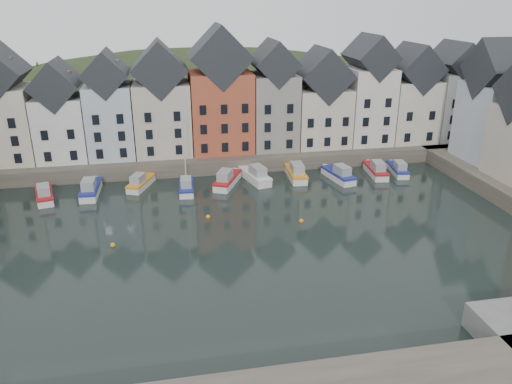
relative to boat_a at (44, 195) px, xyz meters
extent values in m
plane|color=black|center=(23.06, -17.04, -0.69)|extent=(260.00, 260.00, 0.00)
cube|color=#493F38|center=(23.06, 12.96, 0.31)|extent=(90.00, 16.00, 2.00)
ellipsoid|color=#222D16|center=(23.06, 38.96, -18.69)|extent=(153.60, 70.40, 64.00)
sphere|color=black|center=(9.13, 33.89, 8.01)|extent=(5.77, 5.77, 5.77)
sphere|color=black|center=(47.93, 43.71, 7.42)|extent=(5.27, 5.27, 5.27)
sphere|color=black|center=(54.88, 37.16, 7.19)|extent=(5.07, 5.07, 5.07)
sphere|color=black|center=(37.34, 38.15, 7.12)|extent=(5.01, 5.01, 5.01)
sphere|color=black|center=(51.39, 43.21, 7.36)|extent=(5.21, 5.21, 5.21)
sphere|color=black|center=(25.05, 41.60, 7.63)|extent=(5.45, 5.45, 5.45)
sphere|color=black|center=(60.86, 31.27, 6.51)|extent=(4.49, 4.49, 4.49)
cube|color=beige|center=(-6.10, 10.96, 6.34)|extent=(7.67, 8.00, 10.07)
cube|color=silver|center=(1.16, 10.96, 5.61)|extent=(6.56, 8.00, 8.61)
cube|color=black|center=(1.16, 10.96, 11.54)|extent=(6.56, 8.16, 6.56)
cube|color=silver|center=(7.69, 10.96, 6.31)|extent=(6.20, 8.00, 10.02)
cube|color=black|center=(7.69, 10.96, 12.86)|extent=(6.20, 8.16, 6.20)
cube|color=#BFB4A2|center=(14.79, 10.96, 6.35)|extent=(7.70, 8.00, 10.08)
cube|color=black|center=(14.79, 10.96, 13.29)|extent=(7.70, 8.16, 7.70)
cube|color=#AB4A31|center=(23.14, 10.96, 6.95)|extent=(8.69, 8.00, 11.28)
cube|color=black|center=(23.14, 10.96, 14.74)|extent=(8.69, 8.16, 8.69)
cube|color=gray|center=(30.84, 10.96, 6.70)|extent=(6.43, 8.00, 10.78)
cube|color=black|center=(30.84, 10.96, 13.68)|extent=(6.43, 8.16, 6.43)
cube|color=beige|center=(38.14, 10.96, 5.58)|extent=(7.88, 8.00, 8.56)
cube|color=black|center=(38.14, 10.96, 11.81)|extent=(7.88, 8.16, 7.88)
cube|color=silver|center=(45.48, 10.96, 6.94)|extent=(6.50, 8.00, 11.27)
cube|color=black|center=(45.48, 10.96, 14.19)|extent=(6.50, 8.16, 6.50)
cube|color=beige|center=(52.49, 10.96, 5.97)|extent=(7.23, 8.00, 9.32)
cube|color=black|center=(52.49, 10.96, 12.42)|extent=(7.23, 8.16, 7.23)
cube|color=silver|center=(59.35, 10.96, 6.47)|extent=(6.18, 8.00, 10.32)
cube|color=black|center=(59.35, 10.96, 13.15)|extent=(6.18, 8.16, 6.18)
cube|color=silver|center=(59.06, -0.78, 6.50)|extent=(7.47, 8.00, 10.38)
cube|color=black|center=(59.06, -0.78, 13.67)|extent=(7.62, 8.00, 8.00)
sphere|color=orange|center=(19.06, -9.04, -0.54)|extent=(0.50, 0.50, 0.50)
sphere|color=orange|center=(29.06, -12.04, -0.54)|extent=(0.50, 0.50, 0.50)
sphere|color=orange|center=(9.06, -14.04, -0.54)|extent=(0.50, 0.50, 0.50)
cube|color=silver|center=(-0.04, 0.19, -0.35)|extent=(3.12, 6.20, 1.09)
cube|color=#A7171C|center=(-0.04, 0.19, 0.25)|extent=(3.24, 6.34, 0.25)
cube|color=gray|center=(0.16, -0.68, 0.84)|extent=(1.90, 2.64, 1.19)
cube|color=silver|center=(5.35, 0.88, -0.32)|extent=(2.12, 6.48, 1.18)
cube|color=navy|center=(5.35, 0.88, 0.32)|extent=(2.23, 6.61, 0.27)
cube|color=gray|center=(5.32, -0.08, 0.96)|extent=(1.58, 2.61, 1.28)
cube|color=silver|center=(11.47, 2.27, -0.37)|extent=(3.68, 5.86, 1.03)
cube|color=orange|center=(11.47, 2.27, 0.20)|extent=(3.81, 6.00, 0.24)
cube|color=gray|center=(11.15, 1.48, 0.76)|extent=(2.07, 2.58, 1.13)
cube|color=silver|center=(17.17, -0.22, -0.36)|extent=(2.02, 5.81, 1.05)
cube|color=navy|center=(17.17, -0.22, 0.21)|extent=(2.12, 5.93, 0.24)
cube|color=gray|center=(17.13, -1.08, 0.78)|extent=(1.46, 2.36, 1.14)
cylinder|color=silver|center=(17.20, 0.35, 5.03)|extent=(0.13, 0.13, 10.49)
cube|color=silver|center=(22.61, 1.02, -0.32)|extent=(4.45, 6.64, 1.18)
cube|color=#A7171C|center=(22.61, 1.02, 0.32)|extent=(4.60, 6.80, 0.27)
cube|color=gray|center=(22.21, 0.15, 0.97)|extent=(2.44, 2.96, 1.29)
cube|color=silver|center=(26.44, 1.97, -0.31)|extent=(3.55, 6.86, 1.20)
cube|color=silver|center=(26.44, 1.97, 0.35)|extent=(3.69, 7.01, 0.27)
cube|color=gray|center=(26.68, 1.01, 1.00)|extent=(2.14, 2.93, 1.31)
cube|color=silver|center=(32.14, 2.03, -0.31)|extent=(2.34, 6.68, 1.21)
cube|color=orange|center=(32.14, 2.03, 0.35)|extent=(2.46, 6.82, 0.27)
cube|color=gray|center=(32.08, 1.04, 1.01)|extent=(1.68, 2.72, 1.32)
cube|color=silver|center=(37.63, 0.26, -0.33)|extent=(3.03, 6.48, 1.14)
cube|color=navy|center=(37.63, 0.26, 0.29)|extent=(3.16, 6.62, 0.26)
cube|color=gray|center=(37.81, -0.65, 0.92)|extent=(1.91, 2.73, 1.25)
cube|color=silver|center=(43.39, 1.10, -0.33)|extent=(2.52, 6.32, 1.13)
cube|color=#A7171C|center=(43.39, 1.10, 0.28)|extent=(2.63, 6.46, 0.26)
cube|color=gray|center=(43.29, 0.18, 0.90)|extent=(1.70, 2.61, 1.23)
cube|color=silver|center=(46.68, 1.09, -0.37)|extent=(2.51, 5.73, 1.02)
cube|color=navy|center=(46.68, 1.09, 0.18)|extent=(2.61, 5.85, 0.23)
cube|color=gray|center=(46.55, 0.27, 0.74)|extent=(1.62, 2.39, 1.11)
camera|label=1|loc=(14.86, -60.10, 22.65)|focal=35.00mm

